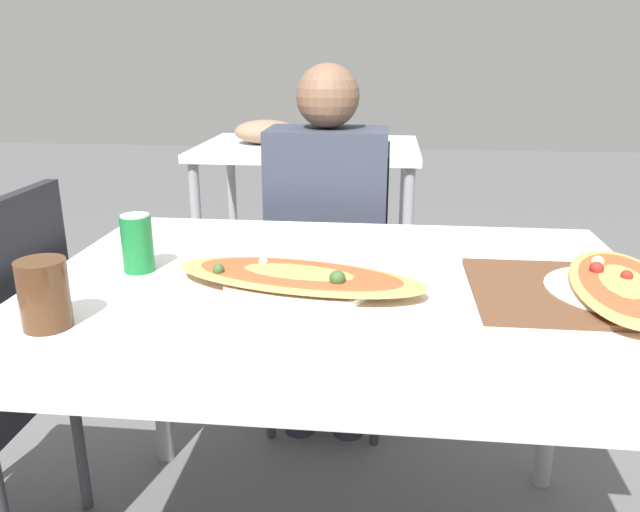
# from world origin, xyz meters

# --- Properties ---
(dining_table) EXTENTS (1.26, 0.93, 0.77)m
(dining_table) POSITION_xyz_m (0.00, 0.00, 0.70)
(dining_table) COLOR white
(dining_table) RESTS_ON ground_plane
(chair_far_seated) EXTENTS (0.40, 0.40, 0.93)m
(chair_far_seated) POSITION_xyz_m (-0.09, 0.80, 0.52)
(chair_far_seated) COLOR black
(chair_far_seated) RESTS_ON ground_plane
(person_seated) EXTENTS (0.37, 0.25, 1.19)m
(person_seated) POSITION_xyz_m (-0.09, 0.68, 0.70)
(person_seated) COLOR #2D2D38
(person_seated) RESTS_ON ground_plane
(pizza_main) EXTENTS (0.55, 0.30, 0.06)m
(pizza_main) POSITION_xyz_m (-0.08, -0.03, 0.79)
(pizza_main) COLOR white
(pizza_main) RESTS_ON dining_table
(soda_can) EXTENTS (0.07, 0.07, 0.12)m
(soda_can) POSITION_xyz_m (-0.44, 0.03, 0.83)
(soda_can) COLOR #197233
(soda_can) RESTS_ON dining_table
(drink_glass) EXTENTS (0.08, 0.08, 0.12)m
(drink_glass) POSITION_xyz_m (-0.49, -0.27, 0.83)
(drink_glass) COLOR #4C2D19
(drink_glass) RESTS_ON dining_table
(serving_tray) EXTENTS (0.43, 0.34, 0.01)m
(serving_tray) POSITION_xyz_m (0.48, -0.02, 0.77)
(serving_tray) COLOR brown
(serving_tray) RESTS_ON dining_table
(pizza_second) EXTENTS (0.29, 0.46, 0.05)m
(pizza_second) POSITION_xyz_m (0.55, -0.02, 0.79)
(pizza_second) COLOR white
(pizza_second) RESTS_ON dining_table
(background_table) EXTENTS (1.10, 0.80, 0.89)m
(background_table) POSITION_xyz_m (-0.35, 1.95, 0.71)
(background_table) COLOR white
(background_table) RESTS_ON ground_plane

